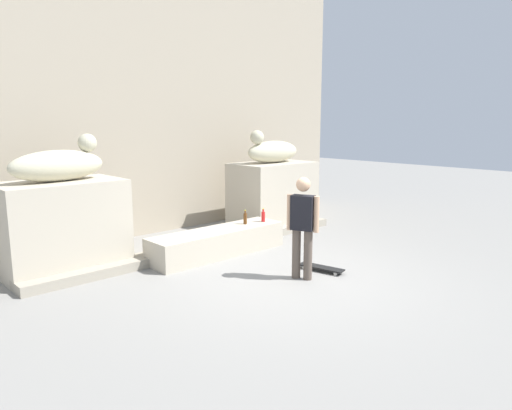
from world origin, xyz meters
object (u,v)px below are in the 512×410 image
at_px(skateboard, 321,267).
at_px(bottle_brown, 245,218).
at_px(statue_reclining_right, 272,151).
at_px(statue_reclining_left, 60,164).
at_px(bottle_red, 263,216).
at_px(skater, 303,224).

xyz_separation_m(skateboard, bottle_brown, (0.05, 2.01, 0.55)).
height_order(statue_reclining_right, skateboard, statue_reclining_right).
distance_m(statue_reclining_left, statue_reclining_right, 4.99).
bearing_deg(bottle_brown, bottle_red, -11.63).
bearing_deg(bottle_brown, statue_reclining_left, 162.08).
bearing_deg(skater, bottle_brown, -38.41).
bearing_deg(bottle_red, bottle_brown, 168.37).
relative_size(statue_reclining_right, bottle_red, 5.87).
xyz_separation_m(skater, bottle_brown, (0.58, 2.03, -0.31)).
height_order(bottle_red, bottle_brown, bottle_brown).
bearing_deg(skateboard, skater, 80.66).
relative_size(skateboard, bottle_brown, 2.85).
height_order(statue_reclining_right, skater, statue_reclining_right).
relative_size(skateboard, bottle_red, 2.98).
xyz_separation_m(skater, skateboard, (0.53, 0.02, -0.86)).
height_order(skateboard, bottle_red, bottle_red).
bearing_deg(bottle_brown, skater, -105.96).
xyz_separation_m(skater, bottle_red, (1.00, 1.94, -0.32)).
xyz_separation_m(bottle_red, bottle_brown, (-0.42, 0.09, 0.01)).
bearing_deg(bottle_red, skateboard, -103.68).
relative_size(skater, bottle_brown, 5.77).
distance_m(skateboard, bottle_red, 2.05).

